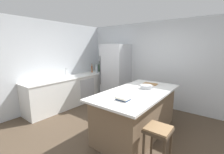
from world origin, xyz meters
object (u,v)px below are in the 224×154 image
at_px(gin_bottle, 96,69).
at_px(refrigerator, 116,73).
at_px(soda_bottle, 96,69).
at_px(bar_stool, 158,135).
at_px(kitchen_island, 137,112).
at_px(whiskey_bottle, 102,69).
at_px(mixing_bowl, 146,87).
at_px(sink_faucet, 66,72).
at_px(cookbook_stack, 123,98).
at_px(vinegar_bottle, 92,69).
at_px(cutting_board, 150,84).
at_px(wine_bottle, 99,68).

bearing_deg(gin_bottle, refrigerator, 0.26).
bearing_deg(refrigerator, soda_bottle, -171.89).
bearing_deg(bar_stool, kitchen_island, 134.91).
height_order(kitchen_island, refrigerator, refrigerator).
bearing_deg(whiskey_bottle, gin_bottle, -124.80).
distance_m(whiskey_bottle, mixing_bowl, 2.78).
bearing_deg(refrigerator, sink_faucet, -124.03).
distance_m(gin_bottle, cookbook_stack, 3.32).
bearing_deg(vinegar_bottle, bar_stool, -30.58).
distance_m(soda_bottle, mixing_bowl, 2.67).
bearing_deg(sink_faucet, kitchen_island, -1.04).
bearing_deg(gin_bottle, sink_faucet, -89.97).
relative_size(mixing_bowl, cutting_board, 0.80).
distance_m(soda_bottle, cutting_board, 2.44).
distance_m(refrigerator, sink_faucet, 1.65).
bearing_deg(bar_stool, mixing_bowl, 123.69).
height_order(sink_faucet, mixing_bowl, sink_faucet).
height_order(kitchen_island, wine_bottle, wine_bottle).
height_order(bar_stool, wine_bottle, wine_bottle).
bearing_deg(cookbook_stack, cutting_board, 94.66).
xyz_separation_m(sink_faucet, cutting_board, (2.49, 0.69, -0.14)).
xyz_separation_m(wine_bottle, cookbook_stack, (2.52, -2.14, -0.11)).
bearing_deg(sink_faucet, wine_bottle, 86.91).
distance_m(kitchen_island, gin_bottle, 2.96).
bearing_deg(whiskey_bottle, vinegar_bottle, -111.45).
distance_m(kitchen_island, cookbook_stack, 0.81).
distance_m(cookbook_stack, cutting_board, 1.39).
relative_size(kitchen_island, bar_stool, 3.15).
relative_size(bar_stool, vinegar_bottle, 2.07).
xyz_separation_m(sink_faucet, gin_bottle, (-0.00, 1.36, -0.03)).
height_order(refrigerator, mixing_bowl, refrigerator).
height_order(sink_faucet, gin_bottle, sink_faucet).
bearing_deg(cutting_board, gin_bottle, 164.96).
xyz_separation_m(wine_bottle, soda_bottle, (0.04, -0.19, -0.03)).
distance_m(refrigerator, whiskey_bottle, 0.82).
bearing_deg(refrigerator, whiskey_bottle, 167.55).
distance_m(whiskey_bottle, gin_bottle, 0.22).
relative_size(refrigerator, wine_bottle, 4.69).
bearing_deg(kitchen_island, mixing_bowl, 80.66).
relative_size(cookbook_stack, cutting_board, 0.69).
distance_m(gin_bottle, soda_bottle, 0.16).
height_order(refrigerator, vinegar_bottle, refrigerator).
xyz_separation_m(vinegar_bottle, cutting_board, (2.51, -0.46, -0.11)).
bearing_deg(kitchen_island, cookbook_stack, -84.55).
height_order(soda_bottle, mixing_bowl, soda_bottle).
relative_size(bar_stool, cookbook_stack, 3.00).
bearing_deg(refrigerator, vinegar_bottle, -167.66).
bearing_deg(vinegar_bottle, wine_bottle, 69.94).
distance_m(kitchen_island, wine_bottle, 2.94).
relative_size(whiskey_bottle, cookbook_stack, 1.07).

